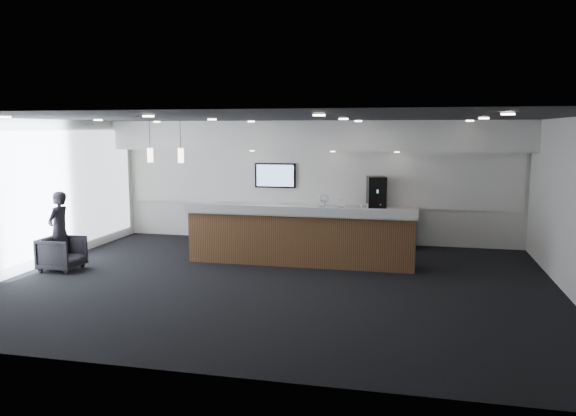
% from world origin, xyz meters
% --- Properties ---
extents(ground, '(10.00, 10.00, 0.00)m').
position_xyz_m(ground, '(0.00, 0.00, 0.00)').
color(ground, black).
rests_on(ground, ground).
extents(ceiling, '(10.00, 8.00, 0.02)m').
position_xyz_m(ceiling, '(0.00, 0.00, 3.00)').
color(ceiling, black).
rests_on(ceiling, back_wall).
extents(back_wall, '(10.00, 0.02, 3.00)m').
position_xyz_m(back_wall, '(0.00, 4.00, 1.50)').
color(back_wall, silver).
rests_on(back_wall, ground).
extents(left_wall, '(0.02, 8.00, 3.00)m').
position_xyz_m(left_wall, '(-5.00, 0.00, 1.50)').
color(left_wall, silver).
rests_on(left_wall, ground).
extents(soffit_bulkhead, '(10.00, 0.90, 0.70)m').
position_xyz_m(soffit_bulkhead, '(0.00, 3.55, 2.65)').
color(soffit_bulkhead, white).
rests_on(soffit_bulkhead, back_wall).
extents(alcove_panel, '(9.80, 0.06, 1.40)m').
position_xyz_m(alcove_panel, '(0.00, 3.97, 1.60)').
color(alcove_panel, white).
rests_on(alcove_panel, back_wall).
extents(window_blinds_wall, '(0.04, 7.36, 2.55)m').
position_xyz_m(window_blinds_wall, '(-4.96, 0.00, 1.50)').
color(window_blinds_wall, '#A7BAC8').
rests_on(window_blinds_wall, left_wall).
extents(back_credenza, '(5.06, 0.66, 0.95)m').
position_xyz_m(back_credenza, '(-0.00, 3.64, 0.48)').
color(back_credenza, '#979A9F').
rests_on(back_credenza, ground).
extents(wall_tv, '(1.05, 0.08, 0.62)m').
position_xyz_m(wall_tv, '(-1.00, 3.91, 1.65)').
color(wall_tv, black).
rests_on(wall_tv, back_wall).
extents(pendant_left, '(0.12, 0.12, 0.30)m').
position_xyz_m(pendant_left, '(-2.40, 0.80, 2.25)').
color(pendant_left, '#FFE8C6').
rests_on(pendant_left, ceiling).
extents(pendant_right, '(0.12, 0.12, 0.30)m').
position_xyz_m(pendant_right, '(-3.10, 0.80, 2.25)').
color(pendant_right, '#FFE8C6').
rests_on(pendant_right, ceiling).
extents(ceiling_can_lights, '(7.00, 5.00, 0.02)m').
position_xyz_m(ceiling_can_lights, '(0.00, 0.00, 2.97)').
color(ceiling_can_lights, white).
rests_on(ceiling_can_lights, ceiling).
extents(service_counter, '(4.78, 0.80, 1.49)m').
position_xyz_m(service_counter, '(0.13, 1.50, 0.58)').
color(service_counter, '#4A2718').
rests_on(service_counter, ground).
extents(coffee_machine, '(0.52, 0.60, 0.74)m').
position_xyz_m(coffee_machine, '(1.54, 3.70, 1.32)').
color(coffee_machine, black).
rests_on(coffee_machine, back_credenza).
extents(info_sign_left, '(0.15, 0.03, 0.21)m').
position_xyz_m(info_sign_left, '(0.24, 3.57, 1.05)').
color(info_sign_left, white).
rests_on(info_sign_left, back_credenza).
extents(info_sign_right, '(0.18, 0.05, 0.23)m').
position_xyz_m(info_sign_right, '(0.72, 3.55, 1.07)').
color(info_sign_right, white).
rests_on(info_sign_right, back_credenza).
extents(armchair, '(0.75, 0.73, 0.68)m').
position_xyz_m(armchair, '(-4.40, -0.06, 0.34)').
color(armchair, black).
rests_on(armchair, ground).
extents(lounge_guest, '(0.38, 0.57, 1.56)m').
position_xyz_m(lounge_guest, '(-4.60, 0.17, 0.78)').
color(lounge_guest, black).
rests_on(lounge_guest, ground).
extents(cup_0, '(0.11, 0.11, 0.10)m').
position_xyz_m(cup_0, '(1.64, 3.53, 1.00)').
color(cup_0, white).
rests_on(cup_0, back_credenza).
extents(cup_1, '(0.15, 0.15, 0.10)m').
position_xyz_m(cup_1, '(1.50, 3.53, 1.00)').
color(cup_1, white).
rests_on(cup_1, back_credenza).
extents(cup_2, '(0.13, 0.13, 0.10)m').
position_xyz_m(cup_2, '(1.36, 3.53, 1.00)').
color(cup_2, white).
rests_on(cup_2, back_credenza).
extents(cup_3, '(0.14, 0.14, 0.10)m').
position_xyz_m(cup_3, '(1.22, 3.53, 1.00)').
color(cup_3, white).
rests_on(cup_3, back_credenza).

